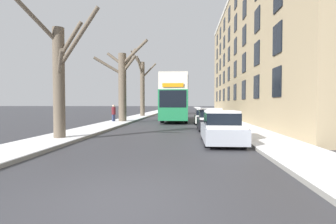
# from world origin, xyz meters

# --- Properties ---
(ground_plane) EXTENTS (320.00, 320.00, 0.00)m
(ground_plane) POSITION_xyz_m (0.00, 0.00, 0.00)
(ground_plane) COLOR #38383D
(sidewalk_left) EXTENTS (2.40, 130.00, 0.16)m
(sidewalk_left) POSITION_xyz_m (-5.09, 53.00, 0.08)
(sidewalk_left) COLOR gray
(sidewalk_left) RESTS_ON ground
(sidewalk_right) EXTENTS (2.40, 130.00, 0.16)m
(sidewalk_right) POSITION_xyz_m (5.09, 53.00, 0.08)
(sidewalk_right) COLOR gray
(sidewalk_right) RESTS_ON ground
(terrace_facade_right) EXTENTS (9.10, 39.72, 15.06)m
(terrace_facade_right) POSITION_xyz_m (10.78, 25.73, 7.53)
(terrace_facade_right) COLOR tan
(terrace_facade_right) RESTS_ON ground
(bare_tree_left_0) EXTENTS (3.78, 2.29, 6.76)m
(bare_tree_left_0) POSITION_xyz_m (-4.87, 7.43, 3.14)
(bare_tree_left_0) COLOR brown
(bare_tree_left_0) RESTS_ON ground
(bare_tree_left_1) EXTENTS (5.17, 3.47, 7.54)m
(bare_tree_left_1) POSITION_xyz_m (-4.79, 19.34, 3.77)
(bare_tree_left_1) COLOR brown
(bare_tree_left_1) RESTS_ON ground
(bare_tree_left_2) EXTENTS (3.10, 3.04, 8.66)m
(bare_tree_left_2) POSITION_xyz_m (-4.79, 29.86, 4.11)
(bare_tree_left_2) COLOR brown
(bare_tree_left_2) RESTS_ON ground
(double_decker_bus) EXTENTS (2.56, 10.33, 4.51)m
(double_decker_bus) POSITION_xyz_m (0.02, 22.35, 2.55)
(double_decker_bus) COLOR #1E7A47
(double_decker_bus) RESTS_ON ground
(parked_car_0) EXTENTS (1.71, 3.98, 1.49)m
(parked_car_0) POSITION_xyz_m (2.82, 7.30, 0.68)
(parked_car_0) COLOR #9EA3AD
(parked_car_0) RESTS_ON ground
(parked_car_1) EXTENTS (1.71, 4.20, 1.48)m
(parked_car_1) POSITION_xyz_m (2.82, 13.46, 0.68)
(parked_car_1) COLOR black
(parked_car_1) RESTS_ON ground
(parked_car_2) EXTENTS (1.84, 3.95, 1.33)m
(parked_car_2) POSITION_xyz_m (2.82, 18.57, 0.62)
(parked_car_2) COLOR silver
(parked_car_2) RESTS_ON ground
(oncoming_van) EXTENTS (2.02, 4.87, 2.16)m
(oncoming_van) POSITION_xyz_m (-0.88, 41.08, 1.18)
(oncoming_van) COLOR white
(oncoming_van) RESTS_ON ground
(pedestrian_left_sidewalk) EXTENTS (0.37, 0.37, 1.69)m
(pedestrian_left_sidewalk) POSITION_xyz_m (-5.59, 19.08, 0.93)
(pedestrian_left_sidewalk) COLOR navy
(pedestrian_left_sidewalk) RESTS_ON ground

